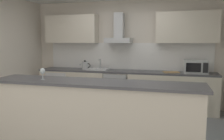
# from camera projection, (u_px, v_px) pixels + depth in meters

# --- Properties ---
(ground) EXTENTS (5.81, 4.70, 0.02)m
(ground) POSITION_uv_depth(u_px,v_px,m) (106.00, 131.00, 4.22)
(ground) COLOR gray
(wall_back) EXTENTS (5.81, 0.12, 2.60)m
(wall_back) POSITION_uv_depth(u_px,v_px,m) (127.00, 53.00, 5.89)
(wall_back) COLOR silver
(wall_back) RESTS_ON ground
(backsplash_tile) EXTENTS (4.09, 0.02, 0.66)m
(backsplash_tile) POSITION_uv_depth(u_px,v_px,m) (127.00, 56.00, 5.83)
(backsplash_tile) COLOR white
(counter_back) EXTENTS (4.24, 0.60, 0.90)m
(counter_back) POSITION_uv_depth(u_px,v_px,m) (124.00, 89.00, 5.63)
(counter_back) COLOR beige
(counter_back) RESTS_ON ground
(counter_island) EXTENTS (3.20, 0.64, 1.02)m
(counter_island) POSITION_uv_depth(u_px,v_px,m) (94.00, 114.00, 3.48)
(counter_island) COLOR beige
(counter_island) RESTS_ON ground
(upper_cabinets) EXTENTS (4.18, 0.32, 0.70)m
(upper_cabinets) POSITION_uv_depth(u_px,v_px,m) (125.00, 28.00, 5.59)
(upper_cabinets) COLOR beige
(oven) EXTENTS (0.60, 0.62, 0.80)m
(oven) POSITION_uv_depth(u_px,v_px,m) (117.00, 89.00, 5.64)
(oven) COLOR slate
(oven) RESTS_ON ground
(refrigerator) EXTENTS (0.58, 0.60, 0.85)m
(refrigerator) POSITION_uv_depth(u_px,v_px,m) (61.00, 87.00, 6.04)
(refrigerator) COLOR white
(refrigerator) RESTS_ON ground
(microwave) EXTENTS (0.50, 0.38, 0.30)m
(microwave) POSITION_uv_depth(u_px,v_px,m) (196.00, 67.00, 5.08)
(microwave) COLOR #B7BABC
(microwave) RESTS_ON counter_back
(sink) EXTENTS (0.50, 0.40, 0.26)m
(sink) POSITION_uv_depth(u_px,v_px,m) (99.00, 69.00, 5.72)
(sink) COLOR silver
(sink) RESTS_ON counter_back
(kettle) EXTENTS (0.29, 0.15, 0.24)m
(kettle) POSITION_uv_depth(u_px,v_px,m) (85.00, 65.00, 5.76)
(kettle) COLOR #B7BABC
(kettle) RESTS_ON counter_back
(range_hood) EXTENTS (0.62, 0.45, 0.72)m
(range_hood) POSITION_uv_depth(u_px,v_px,m) (119.00, 34.00, 5.60)
(range_hood) COLOR #B7BABC
(wine_glass) EXTENTS (0.08, 0.08, 0.18)m
(wine_glass) POSITION_uv_depth(u_px,v_px,m) (43.00, 72.00, 3.58)
(wine_glass) COLOR silver
(wine_glass) RESTS_ON counter_island
(chopping_board) EXTENTS (0.39, 0.31, 0.02)m
(chopping_board) POSITION_uv_depth(u_px,v_px,m) (171.00, 72.00, 5.24)
(chopping_board) COLOR tan
(chopping_board) RESTS_ON counter_back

